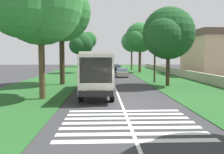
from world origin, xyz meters
TOP-DOWN VIEW (x-y plane):
  - ground at (0.00, 0.00)m, footprint 160.00×160.00m
  - grass_verge_left at (15.00, 8.20)m, footprint 120.00×8.00m
  - grass_verge_right at (15.00, -8.20)m, footprint 120.00×8.00m
  - centre_line at (15.00, 0.00)m, footprint 110.00×0.16m
  - coach_bus at (4.76, 1.80)m, footprint 11.16×2.62m
  - zebra_crossing at (-5.02, 0.00)m, footprint 5.85×6.80m
  - trailing_car_0 at (22.60, -1.81)m, footprint 4.30×1.78m
  - trailing_car_1 at (28.54, 1.73)m, footprint 4.30×1.78m
  - trailing_car_2 at (37.34, -1.80)m, footprint 4.30×1.78m
  - trailing_car_3 at (43.21, -1.76)m, footprint 4.30×1.78m
  - roadside_tree_left_0 at (61.04, 6.06)m, footprint 6.15×5.31m
  - roadside_tree_left_1 at (1.99, 6.33)m, footprint 8.06×6.64m
  - roadside_tree_left_2 at (11.80, 6.35)m, footprint 8.30×6.85m
  - roadside_tree_left_3 at (31.75, 5.70)m, footprint 5.55×4.67m
  - roadside_tree_right_1 at (33.18, -6.20)m, footprint 7.04×6.11m
  - roadside_tree_right_2 at (41.51, -5.48)m, footprint 5.99×5.01m
  - roadside_tree_right_3 at (9.98, -5.83)m, footprint 7.05×5.82m
  - utility_pole at (13.49, -5.25)m, footprint 0.24×1.40m
  - roadside_wall at (20.00, -11.60)m, footprint 70.00×0.40m
  - roadside_building at (27.48, -18.33)m, footprint 12.84×7.39m

SIDE VIEW (x-z plane):
  - ground at x=0.00m, z-range 0.00..0.00m
  - zebra_crossing at x=-5.02m, z-range 0.00..0.01m
  - centre_line at x=15.00m, z-range 0.00..0.01m
  - grass_verge_left at x=15.00m, z-range 0.00..0.04m
  - grass_verge_right at x=15.00m, z-range 0.00..0.04m
  - roadside_wall at x=20.00m, z-range 0.04..1.22m
  - trailing_car_0 at x=22.60m, z-range -0.05..1.38m
  - trailing_car_1 at x=28.54m, z-range -0.05..1.38m
  - trailing_car_2 at x=37.34m, z-range -0.05..1.38m
  - trailing_car_3 at x=43.21m, z-range -0.05..1.38m
  - coach_bus at x=4.76m, z-range 0.28..4.01m
  - utility_pole at x=13.49m, z-range 0.18..7.53m
  - roadside_building at x=27.48m, z-range 0.06..8.02m
  - roadside_tree_left_3 at x=31.75m, z-range 1.63..9.72m
  - roadside_tree_right_3 at x=9.98m, z-range 1.36..10.16m
  - roadside_tree_right_2 at x=41.51m, z-range 2.06..11.40m
  - roadside_tree_right_1 at x=33.18m, z-range 1.94..12.18m
  - roadside_tree_left_1 at x=1.99m, z-range 1.93..12.70m
  - roadside_tree_left_2 at x=11.80m, z-range 2.35..14.24m
  - roadside_tree_left_0 at x=61.04m, z-range 2.76..13.84m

